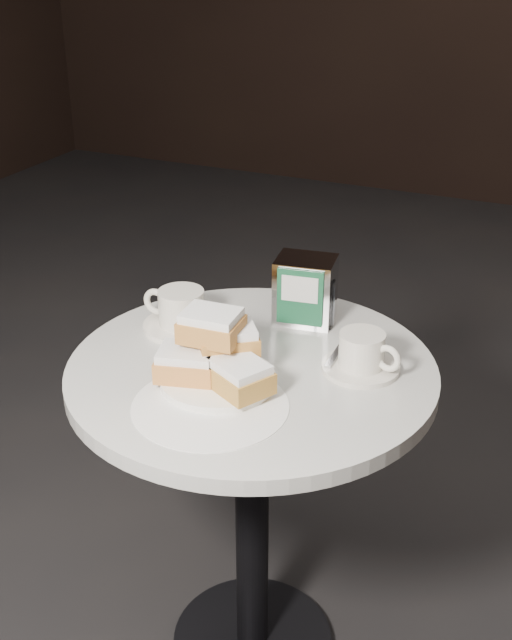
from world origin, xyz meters
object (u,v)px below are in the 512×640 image
(coffee_cup_right, at_px, (362,355))
(beignet_plate, at_px, (217,359))
(cafe_table, at_px, (252,451))
(coffee_cup_left, at_px, (181,312))
(water_glass_right, at_px, (319,304))
(napkin_dispenser, at_px, (305,290))
(water_glass_left, at_px, (294,285))

(coffee_cup_right, bearing_deg, beignet_plate, -131.96)
(cafe_table, relative_size, coffee_cup_left, 4.31)
(water_glass_right, bearing_deg, coffee_cup_right, -45.69)
(cafe_table, relative_size, napkin_dispenser, 5.38)
(beignet_plate, xyz_separation_m, coffee_cup_right, (0.22, 0.15, -0.02))
(beignet_plate, relative_size, napkin_dispenser, 1.68)
(coffee_cup_left, height_order, water_glass_right, water_glass_right)
(water_glass_right, bearing_deg, water_glass_left, 147.30)
(coffee_cup_right, height_order, water_glass_right, water_glass_right)
(beignet_plate, bearing_deg, napkin_dispenser, 80.28)
(cafe_table, height_order, coffee_cup_right, coffee_cup_right)
(coffee_cup_left, bearing_deg, coffee_cup_right, -0.58)
(coffee_cup_right, relative_size, napkin_dispenser, 1.27)
(coffee_cup_right, distance_m, water_glass_left, 0.28)
(napkin_dispenser, bearing_deg, coffee_cup_right, -49.37)
(coffee_cup_left, xyz_separation_m, water_glass_right, (0.25, 0.13, 0.01))
(beignet_plate, xyz_separation_m, water_glass_left, (0.01, 0.34, 0.01))
(cafe_table, bearing_deg, coffee_cup_right, 18.62)
(coffee_cup_right, bearing_deg, cafe_table, -147.83)
(napkin_dispenser, bearing_deg, cafe_table, -104.58)
(coffee_cup_left, bearing_deg, cafe_table, -20.77)
(coffee_cup_right, distance_m, napkin_dispenser, 0.23)
(cafe_table, height_order, napkin_dispenser, napkin_dispenser)
(cafe_table, relative_size, water_glass_right, 7.37)
(coffee_cup_right, distance_m, water_glass_right, 0.20)
(coffee_cup_left, xyz_separation_m, napkin_dispenser, (0.22, 0.14, 0.03))
(coffee_cup_left, bearing_deg, beignet_plate, -43.76)
(napkin_dispenser, bearing_deg, water_glass_right, -23.22)
(coffee_cup_right, bearing_deg, napkin_dispenser, 152.55)
(water_glass_right, relative_size, napkin_dispenser, 0.73)
(coffee_cup_left, relative_size, water_glass_left, 1.42)
(water_glass_left, xyz_separation_m, water_glass_right, (0.07, -0.05, -0.01))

